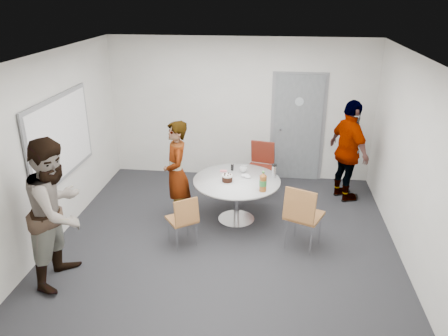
# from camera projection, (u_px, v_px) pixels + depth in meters

# --- Properties ---
(floor) EXTENTS (5.00, 5.00, 0.00)m
(floor) POSITION_uv_depth(u_px,v_px,m) (225.00, 240.00, 6.54)
(floor) COLOR #222326
(floor) RESTS_ON ground
(ceiling) EXTENTS (5.00, 5.00, 0.00)m
(ceiling) POSITION_uv_depth(u_px,v_px,m) (225.00, 56.00, 5.50)
(ceiling) COLOR silver
(ceiling) RESTS_ON wall_back
(wall_back) EXTENTS (5.00, 0.00, 5.00)m
(wall_back) POSITION_uv_depth(u_px,v_px,m) (240.00, 109.00, 8.31)
(wall_back) COLOR silver
(wall_back) RESTS_ON floor
(wall_left) EXTENTS (0.00, 5.00, 5.00)m
(wall_left) POSITION_uv_depth(u_px,v_px,m) (53.00, 149.00, 6.29)
(wall_left) COLOR silver
(wall_left) RESTS_ON floor
(wall_right) EXTENTS (0.00, 5.00, 5.00)m
(wall_right) POSITION_uv_depth(u_px,v_px,m) (413.00, 164.00, 5.75)
(wall_right) COLOR silver
(wall_right) RESTS_ON floor
(wall_front) EXTENTS (5.00, 0.00, 5.00)m
(wall_front) POSITION_uv_depth(u_px,v_px,m) (191.00, 260.00, 3.73)
(wall_front) COLOR silver
(wall_front) RESTS_ON floor
(door) EXTENTS (1.02, 0.17, 2.12)m
(door) POSITION_uv_depth(u_px,v_px,m) (297.00, 128.00, 8.30)
(door) COLOR slate
(door) RESTS_ON wall_back
(whiteboard) EXTENTS (0.04, 1.90, 1.25)m
(whiteboard) POSITION_uv_depth(u_px,v_px,m) (61.00, 138.00, 6.43)
(whiteboard) COLOR gray
(whiteboard) RESTS_ON wall_left
(table) EXTENTS (1.37, 1.37, 1.03)m
(table) POSITION_uv_depth(u_px,v_px,m) (238.00, 185.00, 6.86)
(table) COLOR silver
(table) RESTS_ON floor
(chair_near_left) EXTENTS (0.54, 0.55, 0.79)m
(chair_near_left) POSITION_uv_depth(u_px,v_px,m) (184.00, 217.00, 6.21)
(chair_near_left) COLOR brown
(chair_near_left) RESTS_ON floor
(chair_near_right) EXTENTS (0.62, 0.65, 0.99)m
(chair_near_right) POSITION_uv_depth(u_px,v_px,m) (302.00, 212.00, 6.08)
(chair_near_right) COLOR brown
(chair_near_right) RESTS_ON floor
(chair_far) EXTENTS (0.54, 0.57, 0.95)m
(chair_far) POSITION_uv_depth(u_px,v_px,m) (261.00, 162.00, 7.89)
(chair_far) COLOR maroon
(chair_far) RESTS_ON floor
(person_main) EXTENTS (0.57, 0.70, 1.67)m
(person_main) POSITION_uv_depth(u_px,v_px,m) (177.00, 173.00, 6.76)
(person_main) COLOR #A5C6EA
(person_main) RESTS_ON floor
(person_left) EXTENTS (0.78, 0.97, 1.90)m
(person_left) POSITION_uv_depth(u_px,v_px,m) (57.00, 211.00, 5.37)
(person_left) COLOR white
(person_left) RESTS_ON floor
(person_right) EXTENTS (0.84, 1.14, 1.79)m
(person_right) POSITION_uv_depth(u_px,v_px,m) (349.00, 151.00, 7.50)
(person_right) COLOR black
(person_right) RESTS_ON floor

